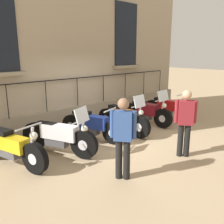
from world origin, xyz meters
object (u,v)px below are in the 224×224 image
(pedestrian_walking, at_px, (185,120))
(motorcycle_maroon, at_px, (147,112))
(motorcycle_blue, at_px, (92,125))
(motorcycle_red, at_px, (167,108))
(motorcycle_yellow, at_px, (12,148))
(pedestrian_standing, at_px, (123,134))
(motorcycle_white, at_px, (59,136))
(motorcycle_orange, at_px, (123,119))

(pedestrian_walking, bearing_deg, motorcycle_maroon, 147.71)
(motorcycle_blue, bearing_deg, motorcycle_red, 87.11)
(motorcycle_yellow, bearing_deg, pedestrian_standing, 32.96)
(motorcycle_white, relative_size, pedestrian_standing, 1.26)
(motorcycle_white, bearing_deg, motorcycle_blue, 99.92)
(motorcycle_red, bearing_deg, motorcycle_blue, -92.89)
(motorcycle_yellow, bearing_deg, motorcycle_white, 83.02)
(motorcycle_white, distance_m, pedestrian_standing, 2.08)
(motorcycle_orange, distance_m, motorcycle_red, 2.52)
(motorcycle_maroon, relative_size, pedestrian_standing, 1.23)
(motorcycle_white, distance_m, motorcycle_blue, 1.27)
(motorcycle_blue, height_order, motorcycle_orange, motorcycle_orange)
(motorcycle_white, relative_size, motorcycle_blue, 1.02)
(pedestrian_walking, bearing_deg, motorcycle_yellow, -126.31)
(motorcycle_orange, bearing_deg, motorcycle_white, -90.64)
(motorcycle_orange, bearing_deg, pedestrian_standing, -46.28)
(motorcycle_blue, bearing_deg, pedestrian_standing, -24.00)
(motorcycle_blue, bearing_deg, motorcycle_orange, 77.25)
(motorcycle_yellow, distance_m, motorcycle_white, 1.14)
(motorcycle_white, bearing_deg, motorcycle_maroon, 91.41)
(motorcycle_yellow, xyz_separation_m, motorcycle_orange, (0.16, 3.46, 0.03))
(motorcycle_white, bearing_deg, motorcycle_red, 90.43)
(motorcycle_maroon, xyz_separation_m, pedestrian_walking, (2.36, -1.49, 0.48))
(motorcycle_white, xyz_separation_m, motorcycle_orange, (0.03, 2.33, -0.01))
(motorcycle_yellow, relative_size, motorcycle_white, 1.01)
(motorcycle_yellow, xyz_separation_m, motorcycle_blue, (-0.08, 2.38, 0.01))
(motorcycle_red, bearing_deg, motorcycle_maroon, -92.51)
(motorcycle_white, height_order, motorcycle_blue, motorcycle_white)
(motorcycle_blue, bearing_deg, motorcycle_white, -80.08)
(motorcycle_white, height_order, pedestrian_standing, pedestrian_standing)
(motorcycle_blue, distance_m, pedestrian_walking, 2.70)
(motorcycle_blue, relative_size, motorcycle_red, 1.03)
(motorcycle_orange, xyz_separation_m, pedestrian_standing, (1.98, -2.07, 0.50))
(motorcycle_red, relative_size, pedestrian_walking, 1.21)
(motorcycle_orange, bearing_deg, motorcycle_blue, -102.75)
(pedestrian_walking, bearing_deg, motorcycle_red, 130.54)
(motorcycle_white, relative_size, motorcycle_orange, 1.03)
(motorcycle_white, height_order, motorcycle_red, motorcycle_white)
(motorcycle_maroon, bearing_deg, motorcycle_orange, -84.98)
(motorcycle_maroon, bearing_deg, motorcycle_white, -88.59)
(motorcycle_white, xyz_separation_m, pedestrian_walking, (2.27, 2.15, 0.48))
(pedestrian_standing, bearing_deg, motorcycle_white, -172.63)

